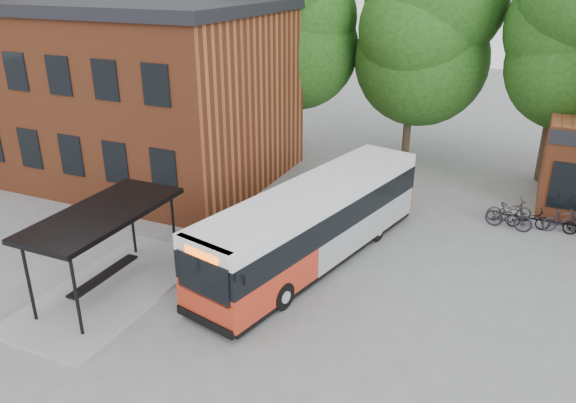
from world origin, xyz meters
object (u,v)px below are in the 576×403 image
at_px(city_bus, 315,224).
at_px(bicycle_3, 563,220).
at_px(bicycle_0, 509,210).
at_px(bicycle_1, 509,216).
at_px(bicycle_2, 528,218).
at_px(bus_shelter, 108,252).

distance_m(city_bus, bicycle_3, 10.40).
xyz_separation_m(city_bus, bicycle_3, (8.24, 6.27, -0.94)).
bearing_deg(bicycle_3, bicycle_0, 60.38).
bearing_deg(bicycle_1, bicycle_2, -52.79).
xyz_separation_m(bus_shelter, bicycle_2, (12.25, 10.74, -1.01)).
distance_m(city_bus, bicycle_1, 8.45).
bearing_deg(bicycle_1, bicycle_3, -64.11).
bearing_deg(bicycle_0, bicycle_1, 162.54).
distance_m(city_bus, bicycle_2, 9.27).
bearing_deg(bicycle_1, bicycle_0, 11.51).
relative_size(city_bus, bicycle_0, 6.01).
bearing_deg(bicycle_0, bus_shelter, 113.48).
bearing_deg(city_bus, bus_shelter, -125.03).
bearing_deg(bus_shelter, bicycle_1, 41.90).
xyz_separation_m(bus_shelter, city_bus, (5.28, 4.71, -0.03)).
xyz_separation_m(bicycle_0, bicycle_3, (2.05, -0.24, -0.01)).
xyz_separation_m(bicycle_1, bicycle_3, (2.00, 0.64, -0.07)).
relative_size(bus_shelter, bicycle_3, 4.34).
relative_size(bicycle_0, bicycle_1, 1.01).
xyz_separation_m(bus_shelter, bicycle_1, (11.52, 10.34, -0.89)).
relative_size(bus_shelter, city_bus, 0.63).
xyz_separation_m(city_bus, bicycle_0, (6.19, 6.52, -0.93)).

